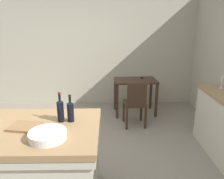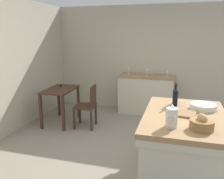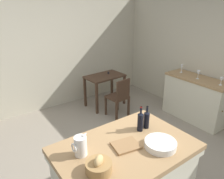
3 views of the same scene
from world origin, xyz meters
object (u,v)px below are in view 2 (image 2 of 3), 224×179
at_px(cutting_board, 186,114).
at_px(wine_bottle_amber, 175,97).
at_px(side_cabinet, 146,94).
at_px(wine_glass_left, 147,71).
at_px(wash_bowl, 203,107).
at_px(pitcher, 172,117).
at_px(wine_glass_middle, 129,69).
at_px(island_table, 183,146).
at_px(bread_basket, 202,124).
at_px(writing_desk, 60,94).
at_px(wooden_chair, 88,105).
at_px(wine_bottle_dark, 175,96).
at_px(wine_glass_far_left, 167,72).

distance_m(cutting_board, wine_bottle_amber, 0.39).
distance_m(side_cabinet, wine_glass_left, 0.59).
height_order(wash_bowl, cutting_board, wash_bowl).
relative_size(pitcher, wine_glass_left, 1.43).
relative_size(cutting_board, wine_glass_middle, 1.55).
bearing_deg(side_cabinet, wine_glass_left, -161.32).
bearing_deg(island_table, wine_glass_left, 17.97).
height_order(bread_basket, cutting_board, bread_basket).
relative_size(writing_desk, wine_glass_middle, 5.08).
xyz_separation_m(bread_basket, cutting_board, (0.44, 0.14, -0.05)).
bearing_deg(wooden_chair, cutting_board, -125.92).
distance_m(side_cabinet, writing_desk, 2.06).
distance_m(wine_bottle_dark, wine_bottle_amber, 0.11).
distance_m(wine_glass_far_left, wine_glass_middle, 0.93).
height_order(writing_desk, cutting_board, cutting_board).
bearing_deg(bread_basket, wine_glass_left, 18.08).
bearing_deg(wine_glass_middle, wash_bowl, -147.02).
height_order(wooden_chair, pitcher, pitcher).
bearing_deg(bread_basket, wine_glass_far_left, 9.68).
height_order(pitcher, cutting_board, pitcher).
distance_m(pitcher, wine_bottle_amber, 0.80).
xyz_separation_m(writing_desk, wooden_chair, (-0.07, -0.66, -0.16)).
height_order(side_cabinet, wine_bottle_dark, wine_bottle_dark).
bearing_deg(wine_bottle_dark, wash_bowl, -112.02).
distance_m(writing_desk, wine_glass_middle, 1.78).
height_order(wine_bottle_amber, wine_glass_middle, wine_bottle_amber).
distance_m(bread_basket, wine_bottle_dark, 0.94).
bearing_deg(wine_glass_left, bread_basket, -161.92).
relative_size(island_table, side_cabinet, 1.12).
relative_size(pitcher, wine_glass_middle, 1.39).
bearing_deg(wooden_chair, side_cabinet, -39.22).
bearing_deg(wine_bottle_amber, wine_bottle_dark, 1.38).
relative_size(wine_bottle_amber, wine_glass_left, 1.81).
xyz_separation_m(wash_bowl, wine_bottle_dark, (0.15, 0.37, 0.08)).
bearing_deg(wine_glass_far_left, cutting_board, -171.81).
relative_size(side_cabinet, wine_bottle_dark, 4.52).
height_order(wooden_chair, wash_bowl, wash_bowl).
bearing_deg(side_cabinet, wine_bottle_dark, -161.95).
distance_m(island_table, wine_bottle_dark, 0.72).
relative_size(writing_desk, cutting_board, 3.27).
height_order(pitcher, wine_bottle_dark, wine_bottle_dark).
height_order(wash_bowl, wine_bottle_amber, wine_bottle_amber).
xyz_separation_m(side_cabinet, wine_glass_far_left, (-0.02, -0.48, 0.57)).
bearing_deg(wine_glass_far_left, wine_bottle_dark, -174.00).
height_order(wooden_chair, wine_bottle_amber, wine_bottle_amber).
height_order(wooden_chair, bread_basket, bread_basket).
distance_m(side_cabinet, wine_bottle_amber, 2.45).
height_order(island_table, wine_bottle_dark, wine_bottle_dark).
bearing_deg(wine_glass_left, pitcher, -167.49).
bearing_deg(wooden_chair, wine_glass_left, -40.90).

